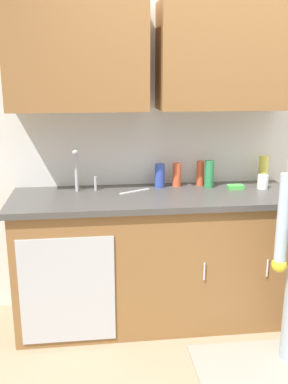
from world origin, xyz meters
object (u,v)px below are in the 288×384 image
object	(u,v)px
bottle_soap	(263,170)
bottle_water_short	(200,173)
sink	(82,198)
sponge	(235,187)
knife_on_counter	(135,191)
bottle_water_tall	(160,176)
bottle_dish_liquid	(209,174)
bottle_cleaner_spray	(177,175)
cup_by_sink	(263,182)

from	to	relation	value
bottle_soap	bottle_water_short	xyz separation A→B (m)	(-0.48, 0.01, -0.02)
sink	sponge	distance (m)	1.09
sink	bottle_water_short	size ratio (longest dim) A/B	2.76
sink	knife_on_counter	world-z (taller)	sink
sink	bottle_water_tall	world-z (taller)	sink
knife_on_counter	bottle_soap	bearing A→B (deg)	-21.03
bottle_dish_liquid	bottle_cleaner_spray	xyz separation A→B (m)	(-0.22, 0.06, -0.01)
sink	bottle_dish_liquid	bearing A→B (deg)	8.42
bottle_cleaner_spray	sink	bearing A→B (deg)	-164.12
bottle_dish_liquid	bottle_water_tall	size ratio (longest dim) A/B	1.14
bottle_soap	bottle_water_tall	bearing A→B (deg)	-178.93
sponge	bottle_water_tall	bearing A→B (deg)	167.74
bottle_water_short	sponge	bearing A→B (deg)	-30.98
sink	bottle_soap	world-z (taller)	sink
bottle_water_short	bottle_cleaner_spray	xyz separation A→B (m)	(-0.18, -0.01, -0.00)
bottle_soap	cup_by_sink	bearing A→B (deg)	-111.16
sink	sponge	world-z (taller)	sink
bottle_cleaner_spray	knife_on_counter	distance (m)	0.35
bottle_soap	bottle_water_short	bearing A→B (deg)	179.24
bottle_dish_liquid	bottle_water_short	distance (m)	0.08
cup_by_sink	knife_on_counter	distance (m)	0.92
sink	bottle_water_short	xyz separation A→B (m)	(0.86, 0.20, 0.11)
bottle_water_tall	bottle_cleaner_spray	world-z (taller)	same
bottle_soap	bottle_water_tall	xyz separation A→B (m)	(-0.78, -0.01, -0.02)
bottle_water_short	bottle_cleaner_spray	size ratio (longest dim) A/B	1.05
bottle_dish_liquid	bottle_water_short	size ratio (longest dim) A/B	1.08
sink	bottle_cleaner_spray	world-z (taller)	sink
bottle_soap	sponge	world-z (taller)	bottle_soap
bottle_water_tall	bottle_cleaner_spray	bearing A→B (deg)	5.84
bottle_water_tall	bottle_cleaner_spray	size ratio (longest dim) A/B	1.00
bottle_cleaner_spray	cup_by_sink	xyz separation A→B (m)	(0.60, -0.14, -0.04)
cup_by_sink	sink	bearing A→B (deg)	-177.55
bottle_dish_liquid	bottle_cleaner_spray	world-z (taller)	bottle_dish_liquid
knife_on_counter	sponge	bearing A→B (deg)	-28.87
sink	cup_by_sink	distance (m)	1.28
bottle_water_tall	bottle_water_short	xyz separation A→B (m)	(0.30, 0.02, 0.00)
bottle_soap	bottle_dish_liquid	size ratio (longest dim) A/B	1.08
bottle_water_tall	bottle_water_short	bearing A→B (deg)	3.93
bottle_soap	cup_by_sink	world-z (taller)	bottle_soap
bottle_water_short	sponge	world-z (taller)	bottle_water_short
sponge	bottle_cleaner_spray	bearing A→B (deg)	162.28
sink	bottle_water_short	distance (m)	0.89
bottle_soap	cup_by_sink	size ratio (longest dim) A/B	2.12
sponge	cup_by_sink	bearing A→B (deg)	-3.16
bottle_dish_liquid	knife_on_counter	distance (m)	0.56
bottle_soap	sponge	size ratio (longest dim) A/B	1.92
bottle_water_tall	cup_by_sink	bearing A→B (deg)	-9.85
bottle_water_tall	cup_by_sink	xyz separation A→B (m)	(0.73, -0.13, -0.04)
sink	bottle_water_tall	distance (m)	0.59
bottle_water_short	knife_on_counter	xyz separation A→B (m)	(-0.50, -0.13, -0.09)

